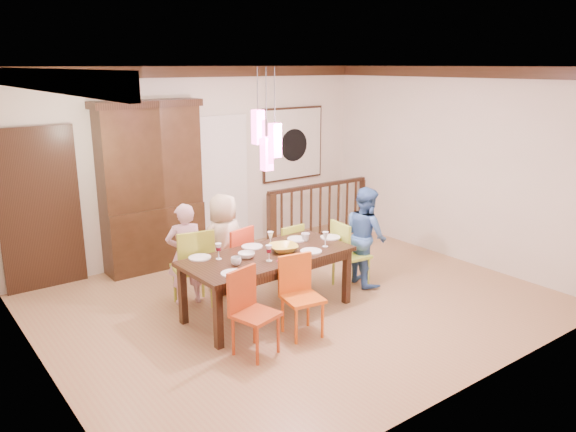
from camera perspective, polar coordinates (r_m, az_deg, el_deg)
floor at (r=7.23m, az=0.96°, el=-8.71°), size 6.00×6.00×0.00m
ceiling at (r=6.61m, az=1.07°, el=14.92°), size 6.00×6.00×0.00m
wall_back at (r=8.85m, az=-9.01°, el=5.37°), size 6.00×0.00×6.00m
wall_left at (r=5.53m, az=-24.38°, el=-1.74°), size 0.00×5.00×5.00m
wall_right at (r=8.90m, az=16.51°, el=4.99°), size 0.00×5.00×5.00m
crown_molding at (r=6.61m, az=1.07°, el=14.23°), size 6.00×5.00×0.16m
panel_door at (r=8.07m, az=-23.91°, el=0.38°), size 1.04×0.07×2.24m
white_doorway at (r=9.06m, az=-6.85°, el=3.10°), size 0.97×0.05×2.22m
painting at (r=9.75m, az=0.50°, el=7.34°), size 1.25×0.06×1.25m
pendant_cluster at (r=6.37m, az=-2.19°, el=7.74°), size 0.27×0.21×1.14m
dining_table at (r=6.71m, az=-2.07°, el=-4.58°), size 2.08×1.00×0.75m
chair_far_left at (r=7.04m, az=-9.73°, el=-4.55°), size 0.53×0.53×1.01m
chair_far_mid at (r=7.37m, az=-5.70°, el=-3.95°), size 0.50×0.50×0.91m
chair_far_right at (r=7.73m, az=-0.30°, el=-3.32°), size 0.39×0.39×0.84m
chair_near_left at (r=5.83m, az=-3.33°, el=-9.29°), size 0.50×0.50×0.91m
chair_near_mid at (r=6.21m, az=1.48°, el=-7.72°), size 0.47×0.47×0.89m
chair_end_right at (r=7.58m, az=6.47°, el=-3.40°), size 0.46×0.46×0.92m
china_hutch at (r=8.33m, az=-13.72°, el=2.95°), size 1.55×0.46×2.45m
balustrade at (r=9.70m, az=3.30°, el=0.65°), size 2.16×0.12×0.96m
person_far_left at (r=7.10m, az=-10.39°, el=-3.82°), size 0.54×0.43×1.30m
person_far_mid at (r=7.39m, az=-6.50°, el=-2.79°), size 0.68×0.48×1.32m
person_end_right at (r=7.70m, az=7.90°, el=-2.00°), size 0.65×0.76×1.35m
serving_bowl at (r=6.75m, az=-0.45°, el=-3.27°), size 0.43×0.43×0.08m
small_bowl at (r=6.56m, az=-4.25°, el=-3.99°), size 0.21×0.21×0.06m
cup_left at (r=6.33m, az=-5.29°, el=-4.58°), size 0.14×0.14×0.09m
cup_right at (r=7.15m, az=1.77°, el=-2.15°), size 0.12×0.12×0.10m
plate_far_left at (r=6.61m, az=-8.95°, el=-4.19°), size 0.26×0.26×0.01m
plate_far_mid at (r=6.93m, az=-3.67°, el=-3.12°), size 0.26×0.26×0.01m
plate_far_right at (r=7.22m, az=0.95°, el=-2.34°), size 0.26×0.26×0.01m
plate_near_left at (r=6.08m, az=-5.63°, el=-5.82°), size 0.26×0.26×0.01m
plate_near_mid at (r=6.76m, az=2.36°, el=-3.59°), size 0.26×0.26×0.01m
plate_end_right at (r=7.31m, az=4.33°, el=-2.16°), size 0.26×0.26×0.01m
wine_glass_a at (r=6.52m, az=-7.07°, el=-3.58°), size 0.08×0.08×0.19m
wine_glass_b at (r=6.92m, az=-1.78°, el=-2.37°), size 0.08×0.08×0.19m
wine_glass_c at (r=6.42m, az=-1.95°, el=-3.79°), size 0.08×0.08×0.19m
wine_glass_d at (r=6.93m, az=3.82°, el=-2.37°), size 0.08×0.08×0.19m
napkin at (r=6.42m, az=-0.16°, el=-4.59°), size 0.18×0.14×0.01m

